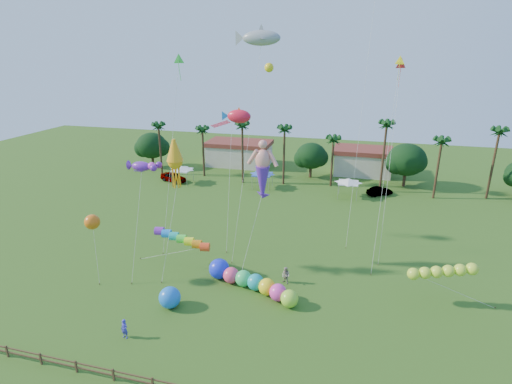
% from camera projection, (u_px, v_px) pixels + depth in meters
% --- Properties ---
extents(ground, '(160.00, 160.00, 0.00)m').
position_uv_depth(ground, '(224.00, 339.00, 31.76)').
color(ground, '#285116').
rests_on(ground, ground).
extents(tree_line, '(69.46, 8.91, 11.00)m').
position_uv_depth(tree_line, '(325.00, 157.00, 69.61)').
color(tree_line, '#3A2819').
rests_on(tree_line, ground).
extents(buildings_row, '(35.00, 7.00, 4.00)m').
position_uv_depth(buildings_row, '(293.00, 158.00, 77.44)').
color(buildings_row, beige).
rests_on(buildings_row, ground).
extents(tent_row, '(31.00, 4.00, 0.60)m').
position_uv_depth(tent_row, '(261.00, 173.00, 65.42)').
color(tent_row, white).
rests_on(tent_row, ground).
extents(car_a, '(5.31, 3.50, 1.68)m').
position_uv_depth(car_a, '(173.00, 177.00, 69.96)').
color(car_a, '#4C4C54').
rests_on(car_a, ground).
extents(car_b, '(4.17, 3.48, 1.35)m').
position_uv_depth(car_b, '(380.00, 191.00, 63.32)').
color(car_b, '#4C4C54').
rests_on(car_b, ground).
extents(spectator_a, '(0.67, 0.50, 1.68)m').
position_uv_depth(spectator_a, '(124.00, 329.00, 31.61)').
color(spectator_a, '#3A36BF').
rests_on(spectator_a, ground).
extents(spectator_b, '(1.06, 0.99, 1.75)m').
position_uv_depth(spectator_b, '(286.00, 275.00, 39.09)').
color(spectator_b, '#A6948B').
rests_on(spectator_b, ground).
extents(caterpillar_inflatable, '(9.81, 5.08, 2.06)m').
position_uv_depth(caterpillar_inflatable, '(249.00, 281.00, 38.19)').
color(caterpillar_inflatable, '#FF4373').
rests_on(caterpillar_inflatable, ground).
extents(blue_ball, '(1.95, 1.95, 1.95)m').
position_uv_depth(blue_ball, '(170.00, 297.00, 35.42)').
color(blue_ball, blue).
rests_on(blue_ball, ground).
extents(rainbow_tube, '(9.90, 1.76, 3.62)m').
position_uv_depth(rainbow_tube, '(190.00, 245.00, 40.22)').
color(rainbow_tube, '#F4441B').
rests_on(rainbow_tube, ground).
extents(green_worm, '(10.30, 2.88, 3.66)m').
position_uv_depth(green_worm, '(413.00, 274.00, 35.30)').
color(green_worm, '#BBE332').
rests_on(green_worm, ground).
extents(orange_ball_kite, '(1.66, 1.74, 7.02)m').
position_uv_depth(orange_ball_kite, '(92.00, 222.00, 37.95)').
color(orange_ball_kite, orange).
rests_on(orange_ball_kite, ground).
extents(merman_kite, '(2.94, 6.15, 12.87)m').
position_uv_depth(merman_kite, '(263.00, 174.00, 40.31)').
color(merman_kite, '#EA9185').
rests_on(merman_kite, ground).
extents(fish_kite, '(4.32, 6.35, 15.53)m').
position_uv_depth(fish_kite, '(239.00, 116.00, 45.26)').
color(fish_kite, red).
rests_on(fish_kite, ground).
extents(shark_kite, '(5.58, 7.19, 23.85)m').
position_uv_depth(shark_kite, '(261.00, 38.00, 40.19)').
color(shark_kite, gray).
rests_on(shark_kite, ground).
extents(squid_kite, '(2.14, 4.61, 13.84)m').
position_uv_depth(squid_kite, '(175.00, 162.00, 38.64)').
color(squid_kite, '#FFA514').
rests_on(squid_kite, ground).
extents(lobster_kite, '(3.95, 5.50, 11.64)m').
position_uv_depth(lobster_kite, '(141.00, 166.00, 39.20)').
color(lobster_kite, '#6C22AB').
rests_on(lobster_kite, ground).
extents(delta_kite_red, '(1.28, 4.30, 21.06)m').
position_uv_depth(delta_kite_red, '(401.00, 68.00, 39.36)').
color(delta_kite_red, red).
rests_on(delta_kite_red, ground).
extents(delta_kite_yellow, '(1.35, 4.77, 21.25)m').
position_uv_depth(delta_kite_yellow, '(399.00, 68.00, 37.88)').
color(delta_kite_yellow, yellow).
rests_on(delta_kite_yellow, ground).
extents(delta_kite_green, '(2.63, 3.36, 21.43)m').
position_uv_depth(delta_kite_green, '(178.00, 64.00, 40.54)').
color(delta_kite_green, '#34E03E').
rests_on(delta_kite_green, ground).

